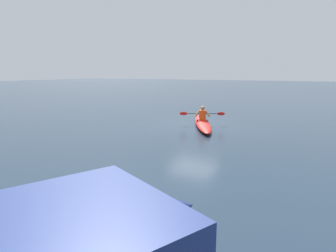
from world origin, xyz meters
The scene contains 3 objects.
ground_plane centered at (0.00, 0.00, 0.00)m, with size 160.00×160.00×0.00m, color #1E2D3D.
kayak centered at (-0.66, 0.42, 0.15)m, with size 2.90×4.76×0.30m.
kayaker centered at (-0.62, 0.33, 0.61)m, with size 2.08×1.10×0.73m.
Camera 1 is at (-6.12, 13.81, 2.72)m, focal length 30.76 mm.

